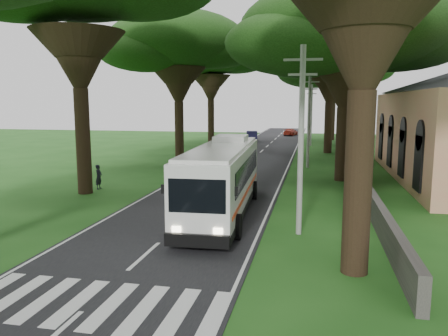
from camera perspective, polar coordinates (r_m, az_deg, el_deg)
name	(u,v)px	position (r m, az deg, el deg)	size (l,w,h in m)	color
ground	(121,277)	(15.10, -13.28, -13.70)	(140.00, 140.00, 0.00)	#1C4D16
road	(244,167)	(38.51, 2.61, 0.11)	(8.00, 120.00, 0.04)	black
crosswalk	(91,304)	(13.47, -17.03, -16.68)	(8.00, 3.00, 0.01)	silver
property_wall	(351,165)	(37.07, 16.23, 0.37)	(0.35, 50.00, 1.20)	#383533
pole_near	(301,138)	(18.67, 10.03, 3.88)	(1.60, 0.24, 8.00)	gray
pole_mid	(309,120)	(38.64, 11.02, 6.20)	(1.60, 0.24, 8.00)	gray
pole_far	(311,114)	(58.63, 11.34, 6.94)	(1.60, 0.24, 8.00)	gray
tree_l_midb	(178,42)	(45.11, -6.04, 16.05)	(13.52, 13.52, 14.60)	black
tree_l_far	(211,54)	(62.69, -1.75, 14.65)	(14.07, 14.07, 15.46)	black
tree_r_mida	(347,30)	(33.05, 15.71, 16.99)	(14.95, 14.95, 13.94)	black
tree_r_midb	(331,48)	(50.97, 13.82, 14.96)	(15.21, 15.21, 14.88)	black
tree_r_far	(334,66)	(68.86, 14.16, 12.79)	(15.04, 15.04, 14.33)	black
coach_bus	(223,178)	(22.03, -0.17, -1.28)	(3.26, 12.05, 3.52)	white
distant_car_b	(252,136)	(64.11, 3.66, 4.17)	(1.58, 4.53, 1.49)	navy
distant_car_c	(291,132)	(76.28, 8.68, 4.68)	(1.69, 4.16, 1.21)	maroon
pedestrian	(99,177)	(29.90, -16.04, -1.12)	(0.59, 0.39, 1.62)	black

